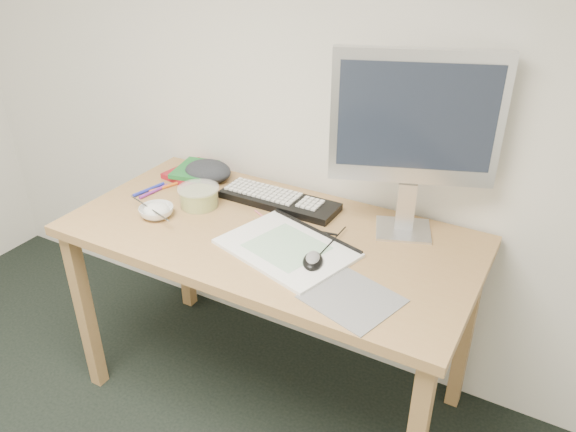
# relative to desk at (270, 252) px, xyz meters

# --- Properties ---
(desk) EXTENTS (1.40, 0.70, 0.75)m
(desk) POSITION_rel_desk_xyz_m (0.00, 0.00, 0.00)
(desk) COLOR #A67E4C
(desk) RESTS_ON ground
(mousepad) EXTENTS (0.29, 0.28, 0.00)m
(mousepad) POSITION_rel_desk_xyz_m (0.40, -0.21, 0.08)
(mousepad) COLOR gray
(mousepad) RESTS_ON desk
(sketchpad) EXTENTS (0.47, 0.40, 0.01)m
(sketchpad) POSITION_rel_desk_xyz_m (0.11, -0.07, 0.09)
(sketchpad) COLOR white
(sketchpad) RESTS_ON desk
(keyboard) EXTENTS (0.45, 0.15, 0.03)m
(keyboard) POSITION_rel_desk_xyz_m (-0.07, 0.19, 0.10)
(keyboard) COLOR black
(keyboard) RESTS_ON desk
(monitor) EXTENTS (0.50, 0.22, 0.61)m
(monitor) POSITION_rel_desk_xyz_m (0.40, 0.23, 0.46)
(monitor) COLOR silver
(monitor) RESTS_ON desk
(mouse) EXTENTS (0.09, 0.12, 0.03)m
(mouse) POSITION_rel_desk_xyz_m (0.22, -0.11, 0.11)
(mouse) COLOR black
(mouse) RESTS_ON sketchpad
(rice_bowl) EXTENTS (0.13, 0.13, 0.04)m
(rice_bowl) POSITION_rel_desk_xyz_m (-0.40, -0.11, 0.10)
(rice_bowl) COLOR white
(rice_bowl) RESTS_ON desk
(chopsticks) EXTENTS (0.24, 0.10, 0.02)m
(chopsticks) POSITION_rel_desk_xyz_m (-0.41, -0.13, 0.12)
(chopsticks) COLOR silver
(chopsticks) RESTS_ON rice_bowl
(fruit_tub) EXTENTS (0.16, 0.16, 0.07)m
(fruit_tub) POSITION_rel_desk_xyz_m (-0.32, 0.03, 0.12)
(fruit_tub) COLOR #E2B650
(fruit_tub) RESTS_ON desk
(book_red) EXTENTS (0.19, 0.23, 0.02)m
(book_red) POSITION_rel_desk_xyz_m (-0.51, 0.24, 0.09)
(book_red) COLOR maroon
(book_red) RESTS_ON desk
(book_green) EXTENTS (0.18, 0.22, 0.02)m
(book_green) POSITION_rel_desk_xyz_m (-0.49, 0.23, 0.11)
(book_green) COLOR #1B6F2E
(book_green) RESTS_ON book_red
(cloth_lump) EXTENTS (0.19, 0.17, 0.07)m
(cloth_lump) POSITION_rel_desk_xyz_m (-0.43, 0.24, 0.12)
(cloth_lump) COLOR #2A2E33
(cloth_lump) RESTS_ON desk
(pencil_pink) EXTENTS (0.14, 0.08, 0.01)m
(pencil_pink) POSITION_rel_desk_xyz_m (-0.05, 0.06, 0.09)
(pencil_pink) COLOR #D56A7B
(pencil_pink) RESTS_ON desk
(pencil_tan) EXTENTS (0.14, 0.11, 0.01)m
(pencil_tan) POSITION_rel_desk_xyz_m (-0.02, -0.00, 0.09)
(pencil_tan) COLOR tan
(pencil_tan) RESTS_ON desk
(pencil_black) EXTENTS (0.19, 0.04, 0.01)m
(pencil_black) POSITION_rel_desk_xyz_m (0.12, 0.07, 0.09)
(pencil_black) COLOR black
(pencil_black) RESTS_ON desk
(marker_blue) EXTENTS (0.04, 0.14, 0.01)m
(marker_blue) POSITION_rel_desk_xyz_m (-0.57, 0.04, 0.09)
(marker_blue) COLOR #212BB2
(marker_blue) RESTS_ON desk
(marker_orange) EXTENTS (0.06, 0.12, 0.01)m
(marker_orange) POSITION_rel_desk_xyz_m (-0.53, 0.08, 0.09)
(marker_orange) COLOR orange
(marker_orange) RESTS_ON desk
(marker_purple) EXTENTS (0.03, 0.14, 0.01)m
(marker_purple) POSITION_rel_desk_xyz_m (-0.54, 0.03, 0.09)
(marker_purple) COLOR #76268E
(marker_purple) RESTS_ON desk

